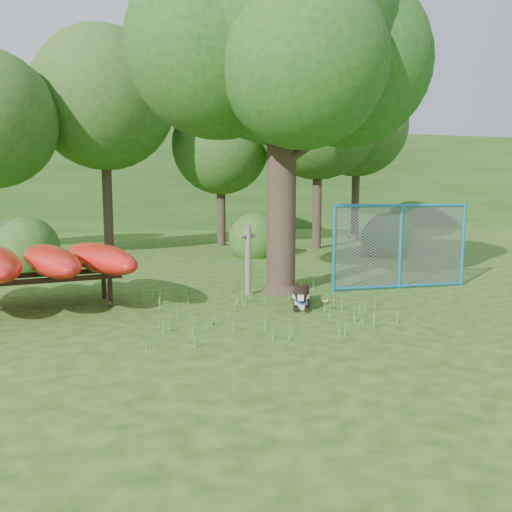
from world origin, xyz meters
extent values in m
plane|color=#244C0F|center=(0.00, 0.00, 0.00)|extent=(80.00, 80.00, 0.00)
cylinder|color=#31241B|center=(1.11, 2.69, 2.47)|extent=(0.82, 0.82, 4.94)
cone|color=#31241B|center=(1.11, 2.69, 0.25)|extent=(1.23, 1.23, 0.49)
sphere|color=#1B4C15|center=(1.11, 2.69, 5.53)|extent=(4.74, 4.74, 4.74)
sphere|color=#1B4C15|center=(2.61, 2.74, 4.94)|extent=(3.55, 3.55, 3.55)
sphere|color=#1B4C15|center=(-0.23, 2.78, 5.13)|extent=(3.75, 3.75, 3.75)
sphere|color=#1B4C15|center=(1.14, 1.40, 4.54)|extent=(3.16, 3.16, 3.16)
sphere|color=#1B4C15|center=(0.95, 3.91, 5.92)|extent=(3.36, 3.36, 3.36)
cylinder|color=#31241B|center=(1.66, 2.47, 3.16)|extent=(1.40, 0.21, 1.05)
cylinder|color=#31241B|center=(0.72, 3.05, 3.55)|extent=(0.85, 1.00, 1.01)
cylinder|color=brown|center=(0.35, 2.57, 0.74)|extent=(0.18, 0.18, 1.48)
cylinder|color=brown|center=(0.35, 2.57, 1.25)|extent=(0.40, 0.24, 0.08)
cylinder|color=black|center=(-2.46, 2.04, 0.28)|extent=(0.11, 0.11, 0.57)
cylinder|color=black|center=(-2.63, 2.82, 0.28)|extent=(0.11, 0.11, 0.57)
cube|color=black|center=(-3.90, 1.74, 0.59)|extent=(3.34, 0.79, 0.09)
cube|color=black|center=(-4.06, 2.51, 0.59)|extent=(3.34, 0.79, 0.09)
ellipsoid|color=red|center=(-3.54, 2.22, 0.90)|extent=(1.90, 3.46, 0.54)
ellipsoid|color=red|center=(-2.65, 2.41, 0.90)|extent=(2.00, 3.44, 0.54)
cube|color=black|center=(1.14, 1.32, 0.13)|extent=(0.54, 0.83, 0.27)
cube|color=silver|center=(1.02, 1.01, 0.12)|extent=(0.28, 0.23, 0.24)
sphere|color=black|center=(0.96, 0.82, 0.33)|extent=(0.29, 0.29, 0.29)
cube|color=silver|center=(0.91, 0.69, 0.29)|extent=(0.16, 0.18, 0.10)
sphere|color=silver|center=(0.86, 0.83, 0.29)|extent=(0.13, 0.13, 0.13)
sphere|color=silver|center=(1.03, 0.77, 0.29)|extent=(0.13, 0.13, 0.13)
cone|color=black|center=(0.90, 0.89, 0.49)|extent=(0.15, 0.15, 0.14)
cone|color=black|center=(1.04, 0.84, 0.49)|extent=(0.12, 0.13, 0.14)
cylinder|color=black|center=(0.87, 0.89, 0.06)|extent=(0.19, 0.34, 0.08)
cylinder|color=black|center=(1.06, 0.82, 0.06)|extent=(0.19, 0.34, 0.08)
sphere|color=black|center=(1.33, 1.70, 0.24)|extent=(0.18, 0.18, 0.18)
torus|color=blue|center=(0.99, 0.90, 0.27)|extent=(0.29, 0.17, 0.28)
cylinder|color=teal|center=(2.25, 2.45, 0.96)|extent=(0.09, 0.09, 1.93)
cylinder|color=teal|center=(3.85, 2.45, 0.96)|extent=(0.09, 0.09, 1.93)
cylinder|color=teal|center=(5.46, 2.44, 0.96)|extent=(0.09, 0.09, 1.93)
cylinder|color=teal|center=(3.85, 2.45, 1.88)|extent=(3.21, 0.08, 0.07)
cylinder|color=teal|center=(3.85, 2.45, 0.05)|extent=(3.21, 0.08, 0.07)
plane|color=gray|center=(3.85, 2.45, 0.96)|extent=(3.21, 0.00, 3.21)
cylinder|color=#408A2D|center=(1.40, 0.74, 0.09)|extent=(0.02, 0.02, 0.19)
sphere|color=yellow|center=(1.40, 0.74, 0.19)|extent=(0.03, 0.03, 0.03)
sphere|color=yellow|center=(1.44, 0.75, 0.20)|extent=(0.03, 0.03, 0.03)
sphere|color=yellow|center=(1.38, 0.78, 0.18)|extent=(0.03, 0.03, 0.03)
sphere|color=yellow|center=(1.42, 0.71, 0.19)|extent=(0.03, 0.03, 0.03)
sphere|color=yellow|center=(1.38, 0.73, 0.20)|extent=(0.03, 0.03, 0.03)
cylinder|color=#31241B|center=(-3.00, 12.00, 2.62)|extent=(0.36, 0.36, 5.25)
sphere|color=#26511A|center=(-3.00, 12.00, 5.62)|extent=(5.20, 5.20, 5.20)
cylinder|color=#31241B|center=(1.50, 13.00, 1.92)|extent=(0.36, 0.36, 3.85)
sphere|color=#26511A|center=(1.50, 13.00, 4.12)|extent=(4.00, 4.00, 4.00)
cylinder|color=#31241B|center=(5.00, 11.00, 2.38)|extent=(0.36, 0.36, 4.76)
sphere|color=#26511A|center=(5.00, 11.00, 5.10)|extent=(4.80, 4.80, 4.80)
cylinder|color=#31241B|center=(8.00, 14.00, 2.45)|extent=(0.36, 0.36, 4.90)
sphere|color=#26511A|center=(8.00, 14.00, 5.25)|extent=(4.60, 4.60, 4.60)
sphere|color=#26511A|center=(-5.00, 7.50, 0.00)|extent=(1.80, 1.80, 1.80)
sphere|color=#26511A|center=(6.50, 8.00, 0.00)|extent=(1.80, 1.80, 1.80)
sphere|color=#26511A|center=(2.00, 9.00, 0.00)|extent=(1.80, 1.80, 1.80)
cube|color=#26511A|center=(0.00, 28.00, 3.00)|extent=(80.00, 12.00, 6.00)
camera|label=1|loc=(-1.91, -7.70, 2.13)|focal=35.00mm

